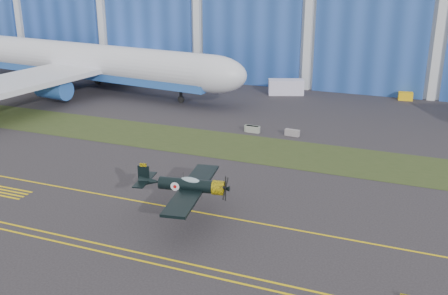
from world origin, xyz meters
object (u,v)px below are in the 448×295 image
at_px(warbird, 186,185).
at_px(jetliner, 88,23).
at_px(tug, 405,96).
at_px(shipping_container, 286,87).

relative_size(warbird, jetliner, 0.17).
bearing_deg(jetliner, tug, 21.09).
bearing_deg(tug, shipping_container, -177.83).
height_order(warbird, tug, warbird).
bearing_deg(tug, jetliner, -173.67).
distance_m(shipping_container, tug, 20.56).
xyz_separation_m(jetliner, tug, (54.19, 13.78, -11.49)).
height_order(jetliner, tug, jetliner).
xyz_separation_m(warbird, jetliner, (-38.79, 40.81, 8.63)).
xyz_separation_m(shipping_container, tug, (20.23, 3.61, -0.66)).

